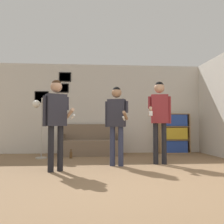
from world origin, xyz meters
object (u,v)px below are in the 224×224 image
(person_player_foreground_left, at_px, (56,115))
(bottle_on_floor, at_px, (71,155))
(bookshelf, at_px, (174,133))
(person_player_foreground_center, at_px, (117,117))
(couch, at_px, (91,144))
(floor_lamp, at_px, (42,111))
(person_watcher_holding_cup, at_px, (160,112))

(person_player_foreground_left, relative_size, bottle_on_floor, 7.30)
(bookshelf, relative_size, bottle_on_floor, 5.12)
(person_player_foreground_left, height_order, person_player_foreground_center, person_player_foreground_left)
(couch, height_order, floor_lamp, floor_lamp)
(bookshelf, distance_m, bottle_on_floor, 3.19)
(floor_lamp, distance_m, bottle_on_floor, 1.36)
(bookshelf, xyz_separation_m, floor_lamp, (-3.76, -0.89, 0.63))
(couch, xyz_separation_m, person_player_foreground_left, (-0.62, -2.52, 0.76))
(couch, distance_m, floor_lamp, 1.70)
(floor_lamp, xyz_separation_m, person_watcher_holding_cup, (2.77, -1.15, -0.09))
(couch, distance_m, bookshelf, 2.55)
(floor_lamp, relative_size, person_watcher_holding_cup, 0.88)
(person_player_foreground_center, distance_m, bottle_on_floor, 1.88)
(person_player_foreground_center, bearing_deg, floor_lamp, 144.14)
(bookshelf, height_order, bottle_on_floor, bookshelf)
(bookshelf, distance_m, person_player_foreground_center, 2.97)
(person_player_foreground_center, height_order, bottle_on_floor, person_player_foreground_center)
(floor_lamp, height_order, bottle_on_floor, floor_lamp)
(couch, bearing_deg, person_player_foreground_left, -103.82)
(couch, height_order, person_player_foreground_left, person_player_foreground_left)
(person_player_foreground_left, bearing_deg, bookshelf, 40.89)
(bookshelf, xyz_separation_m, person_watcher_holding_cup, (-1.00, -2.04, 0.54))
(bookshelf, bearing_deg, person_player_foreground_center, -131.82)
(person_watcher_holding_cup, relative_size, bottle_on_floor, 7.78)
(floor_lamp, distance_m, person_watcher_holding_cup, 3.00)
(bookshelf, relative_size, person_player_foreground_center, 0.72)
(bookshelf, bearing_deg, person_player_foreground_left, -139.11)
(couch, xyz_separation_m, person_watcher_holding_cup, (1.52, -1.84, 0.84))
(couch, bearing_deg, floor_lamp, -150.93)
(couch, relative_size, floor_lamp, 1.11)
(person_player_foreground_center, height_order, person_watcher_holding_cup, person_watcher_holding_cup)
(floor_lamp, height_order, person_player_foreground_center, person_player_foreground_center)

